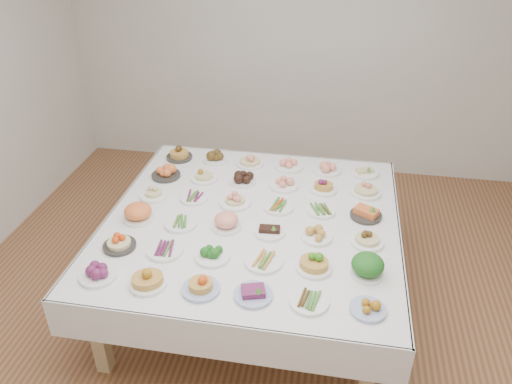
% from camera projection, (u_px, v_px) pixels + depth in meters
% --- Properties ---
extents(room_envelope, '(5.02, 5.02, 2.81)m').
position_uv_depth(room_envelope, '(264.00, 83.00, 2.79)').
color(room_envelope, '#945D3D').
rests_on(room_envelope, ground).
extents(display_table, '(2.08, 2.08, 0.75)m').
position_uv_depth(display_table, '(252.00, 226.00, 3.60)').
color(display_table, white).
rests_on(display_table, ground).
extents(dish_0, '(0.22, 0.22, 0.10)m').
position_uv_depth(dish_0, '(97.00, 272.00, 3.00)').
color(dish_0, white).
rests_on(dish_0, display_table).
extents(dish_1, '(0.25, 0.24, 0.14)m').
position_uv_depth(dish_1, '(147.00, 276.00, 2.92)').
color(dish_1, white).
rests_on(dish_1, display_table).
extents(dish_2, '(0.22, 0.22, 0.12)m').
position_uv_depth(dish_2, '(201.00, 284.00, 2.89)').
color(dish_2, '#4C66B2').
rests_on(dish_2, display_table).
extents(dish_3, '(0.22, 0.22, 0.10)m').
position_uv_depth(dish_3, '(253.00, 292.00, 2.86)').
color(dish_3, '#4C66B2').
rests_on(dish_3, display_table).
extents(dish_4, '(0.22, 0.22, 0.05)m').
position_uv_depth(dish_4, '(309.00, 301.00, 2.82)').
color(dish_4, white).
rests_on(dish_4, display_table).
extents(dish_5, '(0.20, 0.20, 0.08)m').
position_uv_depth(dish_5, '(368.00, 307.00, 2.76)').
color(dish_5, '#4C66B2').
rests_on(dish_5, display_table).
extents(dish_6, '(0.21, 0.21, 0.12)m').
position_uv_depth(dish_6, '(119.00, 241.00, 3.24)').
color(dish_6, '#2E2B28').
rests_on(dish_6, display_table).
extents(dish_7, '(0.23, 0.23, 0.05)m').
position_uv_depth(dish_7, '(165.00, 249.00, 3.22)').
color(dish_7, white).
rests_on(dish_7, display_table).
extents(dish_8, '(0.22, 0.22, 0.09)m').
position_uv_depth(dish_8, '(212.00, 254.00, 3.16)').
color(dish_8, white).
rests_on(dish_8, display_table).
extents(dish_9, '(0.23, 0.23, 0.06)m').
position_uv_depth(dish_9, '(264.00, 260.00, 3.12)').
color(dish_9, white).
rests_on(dish_9, display_table).
extents(dish_10, '(0.22, 0.22, 0.14)m').
position_uv_depth(dish_10, '(314.00, 261.00, 3.05)').
color(dish_10, white).
rests_on(dish_10, display_table).
extents(dish_11, '(0.20, 0.20, 0.13)m').
position_uv_depth(dish_11, '(367.00, 267.00, 3.01)').
color(dish_11, white).
rests_on(dish_11, display_table).
extents(dish_12, '(0.22, 0.22, 0.14)m').
position_uv_depth(dish_12, '(138.00, 211.00, 3.52)').
color(dish_12, white).
rests_on(dish_12, display_table).
extents(dish_13, '(0.23, 0.23, 0.05)m').
position_uv_depth(dish_13, '(181.00, 222.00, 3.48)').
color(dish_13, white).
rests_on(dish_13, display_table).
extents(dish_14, '(0.20, 0.20, 0.11)m').
position_uv_depth(dish_14, '(226.00, 222.00, 3.43)').
color(dish_14, white).
rests_on(dish_14, display_table).
extents(dish_15, '(0.21, 0.21, 0.08)m').
position_uv_depth(dish_15, '(270.00, 230.00, 3.39)').
color(dish_15, white).
rests_on(dish_15, display_table).
extents(dish_16, '(0.21, 0.21, 0.10)m').
position_uv_depth(dish_16, '(317.00, 233.00, 3.33)').
color(dish_16, white).
rests_on(dish_16, display_table).
extents(dish_17, '(0.22, 0.22, 0.12)m').
position_uv_depth(dish_17, '(368.00, 237.00, 3.28)').
color(dish_17, white).
rests_on(dish_17, display_table).
extents(dish_18, '(0.21, 0.21, 0.11)m').
position_uv_depth(dish_18, '(154.00, 192.00, 3.78)').
color(dish_18, white).
rests_on(dish_18, display_table).
extents(dish_19, '(0.20, 0.20, 0.05)m').
position_uv_depth(dish_19, '(194.00, 198.00, 3.76)').
color(dish_19, white).
rests_on(dish_19, display_table).
extents(dish_20, '(0.23, 0.23, 0.13)m').
position_uv_depth(dish_20, '(235.00, 197.00, 3.69)').
color(dish_20, white).
rests_on(dish_20, display_table).
extents(dish_21, '(0.21, 0.21, 0.05)m').
position_uv_depth(dish_21, '(279.00, 206.00, 3.66)').
color(dish_21, white).
rests_on(dish_21, display_table).
extents(dish_22, '(0.20, 0.20, 0.05)m').
position_uv_depth(dish_22, '(321.00, 210.00, 3.62)').
color(dish_22, white).
rests_on(dish_22, display_table).
extents(dish_23, '(0.22, 0.22, 0.11)m').
position_uv_depth(dish_23, '(366.00, 211.00, 3.55)').
color(dish_23, '#2E2B28').
rests_on(dish_23, display_table).
extents(dish_24, '(0.24, 0.24, 0.11)m').
position_uv_depth(dish_24, '(166.00, 171.00, 4.05)').
color(dish_24, '#2E2B28').
rests_on(dish_24, display_table).
extents(dish_25, '(0.21, 0.21, 0.11)m').
position_uv_depth(dish_25, '(204.00, 174.00, 4.00)').
color(dish_25, white).
rests_on(dish_25, display_table).
extents(dish_26, '(0.21, 0.21, 0.10)m').
position_uv_depth(dish_26, '(243.00, 178.00, 3.97)').
color(dish_26, white).
rests_on(dish_26, display_table).
extents(dish_27, '(0.22, 0.22, 0.09)m').
position_uv_depth(dish_27, '(284.00, 183.00, 3.92)').
color(dish_27, white).
rests_on(dish_27, display_table).
extents(dish_28, '(0.21, 0.21, 0.11)m').
position_uv_depth(dish_28, '(324.00, 185.00, 3.86)').
color(dish_28, white).
rests_on(dish_28, display_table).
extents(dish_29, '(0.23, 0.23, 0.13)m').
position_uv_depth(dish_29, '(366.00, 187.00, 3.82)').
color(dish_29, white).
rests_on(dish_29, display_table).
extents(dish_30, '(0.23, 0.22, 0.14)m').
position_uv_depth(dish_30, '(179.00, 152.00, 4.32)').
color(dish_30, '#2E2B28').
rests_on(dish_30, display_table).
extents(dish_31, '(0.21, 0.21, 0.10)m').
position_uv_depth(dish_31, '(216.00, 156.00, 4.28)').
color(dish_31, white).
rests_on(dish_31, display_table).
extents(dish_32, '(0.22, 0.22, 0.13)m').
position_uv_depth(dish_32, '(250.00, 158.00, 4.21)').
color(dish_32, white).
rests_on(dish_32, display_table).
extents(dish_33, '(0.23, 0.23, 0.10)m').
position_uv_depth(dish_33, '(289.00, 163.00, 4.18)').
color(dish_33, white).
rests_on(dish_33, display_table).
extents(dish_34, '(0.23, 0.23, 0.10)m').
position_uv_depth(dish_34, '(327.00, 167.00, 4.13)').
color(dish_34, white).
rests_on(dish_34, display_table).
extents(dish_35, '(0.23, 0.23, 0.09)m').
position_uv_depth(dish_35, '(365.00, 171.00, 4.09)').
color(dish_35, white).
rests_on(dish_35, display_table).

